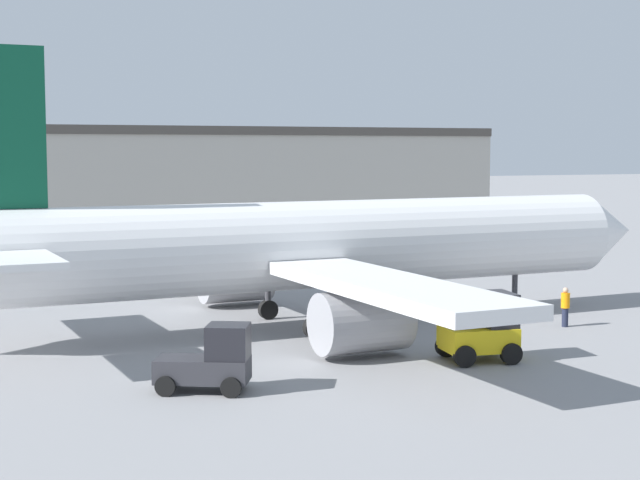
# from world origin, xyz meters

# --- Properties ---
(ground_plane) EXTENTS (400.00, 400.00, 0.00)m
(ground_plane) POSITION_xyz_m (0.00, 0.00, 0.00)
(ground_plane) COLOR gray
(terminal_building) EXTENTS (79.58, 16.22, 9.69)m
(terminal_building) POSITION_xyz_m (-8.64, 42.51, 4.85)
(terminal_building) COLOR #ADA89E
(terminal_building) RESTS_ON ground_plane
(airplane) EXTENTS (37.08, 31.88, 11.86)m
(airplane) POSITION_xyz_m (-0.95, -0.04, 3.56)
(airplane) COLOR silver
(airplane) RESTS_ON ground_plane
(ground_crew_worker) EXTENTS (0.39, 0.39, 1.77)m
(ground_crew_worker) POSITION_xyz_m (9.95, -4.53, 0.94)
(ground_crew_worker) COLOR #1E2338
(ground_crew_worker) RESTS_ON ground_plane
(baggage_tug) EXTENTS (3.36, 2.82, 2.22)m
(baggage_tug) POSITION_xyz_m (-7.94, -9.59, 1.00)
(baggage_tug) COLOR #2D2D33
(baggage_tug) RESTS_ON ground_plane
(belt_loader_truck) EXTENTS (2.93, 2.52, 2.56)m
(belt_loader_truck) POSITION_xyz_m (2.81, -9.04, 1.18)
(belt_loader_truck) COLOR yellow
(belt_loader_truck) RESTS_ON ground_plane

